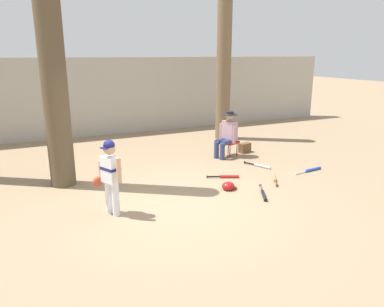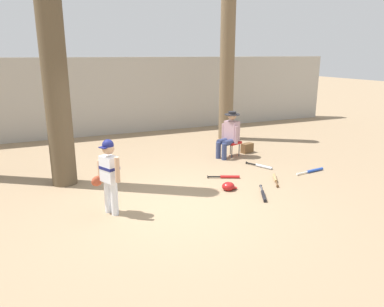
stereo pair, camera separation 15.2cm
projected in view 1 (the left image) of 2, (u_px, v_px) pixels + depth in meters
The scene contains 14 objects.
ground_plane at pixel (176, 205), 6.62m from camera, with size 60.00×60.00×0.00m, color #937A5B.
concrete_back_wall at pixel (99, 97), 12.08m from camera, with size 18.00×0.36×2.54m, color #ADA89E.
tree_near_player at pixel (52, 59), 7.01m from camera, with size 0.75×0.75×5.86m.
tree_behind_spectator at pixel (224, 67), 11.28m from camera, with size 0.74×0.74×5.25m.
young_ballplayer at pixel (110, 173), 6.07m from camera, with size 0.47×0.55×1.31m.
folding_stool at pixel (229, 143), 9.72m from camera, with size 0.51×0.51×0.41m.
seated_spectator at pixel (227, 133), 9.58m from camera, with size 0.67×0.54×1.20m.
handbag_beside_stool at pixel (245, 148), 10.14m from camera, with size 0.34×0.18×0.26m, color brown.
bat_red_barrel at pixel (227, 177), 8.06m from camera, with size 0.67×0.35×0.07m.
bat_black_composite at pixel (263, 194), 7.05m from camera, with size 0.43×0.74×0.07m.
bat_wood_tan at pixel (274, 178), 7.95m from camera, with size 0.43×0.68×0.07m.
bat_blue_youth at pixel (311, 170), 8.53m from camera, with size 0.83×0.16×0.07m.
bat_aluminum_silver at pixel (260, 166), 8.84m from camera, with size 0.35×0.69×0.07m.
batting_helmet_red at pixel (228, 186), 7.36m from camera, with size 0.31×0.24×0.18m.
Camera 1 is at (-2.33, -5.69, 2.66)m, focal length 34.20 mm.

